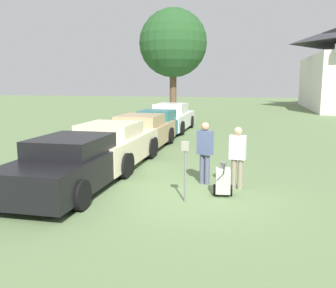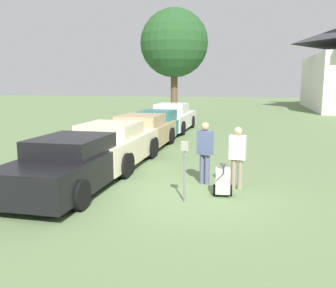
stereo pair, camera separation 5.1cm
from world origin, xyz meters
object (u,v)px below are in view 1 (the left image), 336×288
object	(u,v)px
parking_meter	(185,160)
person_worker	(205,149)
parked_car_black	(75,164)
person_supervisor	(237,154)
parked_car_cream	(112,145)
parked_car_teal	(158,126)
parked_car_tan	(142,133)
parked_car_white	(172,118)
equipment_cart	(223,181)

from	to	relation	value
parking_meter	person_worker	size ratio (longest dim) A/B	0.84
parked_car_black	person_supervisor	world-z (taller)	person_supervisor
parked_car_black	parked_car_cream	xyz separation A→B (m)	(-0.00, 2.71, 0.03)
parked_car_cream	person_worker	xyz separation A→B (m)	(3.31, -1.50, 0.28)
parked_car_teal	parked_car_black	bearing A→B (deg)	-90.16
parked_car_tan	parked_car_teal	size ratio (longest dim) A/B	1.08
parked_car_tan	parked_car_white	distance (m)	6.01
person_worker	person_supervisor	world-z (taller)	person_worker
parked_car_tan	parked_car_teal	distance (m)	2.77
parked_car_teal	parked_car_white	size ratio (longest dim) A/B	0.89
parked_car_black	parked_car_teal	bearing A→B (deg)	89.84
parked_car_tan	parked_car_teal	bearing A→B (deg)	89.84
parked_car_tan	parking_meter	bearing A→B (deg)	-65.28
parked_car_cream	equipment_cart	size ratio (longest dim) A/B	4.73
parked_car_cream	equipment_cart	distance (m)	4.64
parked_car_black	parked_car_cream	bearing A→B (deg)	89.84
parked_car_white	person_worker	world-z (taller)	person_worker
parked_car_cream	person_supervisor	bearing A→B (deg)	-23.32
parked_car_teal	parking_meter	bearing A→B (deg)	-72.08
parked_car_tan	equipment_cart	world-z (taller)	parked_car_tan
parked_car_white	person_supervisor	size ratio (longest dim) A/B	3.10
person_supervisor	parked_car_cream	bearing A→B (deg)	-14.31
parked_car_cream	parked_car_white	bearing A→B (deg)	89.84
parked_car_tan	equipment_cart	xyz separation A→B (m)	(3.90, -5.90, -0.31)
parked_car_tan	parked_car_white	size ratio (longest dim) A/B	0.97
parked_car_teal	parked_car_white	xyz separation A→B (m)	(0.00, 3.23, 0.06)
parked_car_cream	parked_car_tan	size ratio (longest dim) A/B	0.95
parked_car_teal	person_worker	xyz separation A→B (m)	(3.31, -7.68, 0.32)
parked_car_tan	equipment_cart	distance (m)	7.07
equipment_cart	parking_meter	bearing A→B (deg)	-146.42
parked_car_black	parked_car_tan	bearing A→B (deg)	89.84
equipment_cart	parked_car_cream	bearing A→B (deg)	140.75
parked_car_tan	parked_car_white	world-z (taller)	parked_car_white
parked_car_cream	person_worker	distance (m)	3.64
parked_car_cream	parking_meter	distance (m)	4.44
person_supervisor	equipment_cart	size ratio (longest dim) A/B	1.66
parked_car_tan	equipment_cart	size ratio (longest dim) A/B	4.98
parked_car_cream	parked_car_white	size ratio (longest dim) A/B	0.92
parked_car_cream	parked_car_teal	distance (m)	6.18
parked_car_black	parked_car_white	size ratio (longest dim) A/B	1.01
parking_meter	equipment_cart	distance (m)	1.26
parked_car_black	parked_car_tan	world-z (taller)	parked_car_tan
parked_car_teal	person_worker	distance (m)	8.37
parked_car_white	person_worker	bearing A→B (deg)	-73.28
parking_meter	person_supervisor	distance (m)	1.81
parking_meter	person_worker	world-z (taller)	person_worker
parked_car_black	parked_car_white	xyz separation A→B (m)	(0.00, 12.12, 0.06)
person_worker	equipment_cart	distance (m)	1.30
equipment_cart	parked_car_black	bearing A→B (deg)	176.55
parked_car_tan	person_worker	xyz separation A→B (m)	(3.31, -4.90, 0.29)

